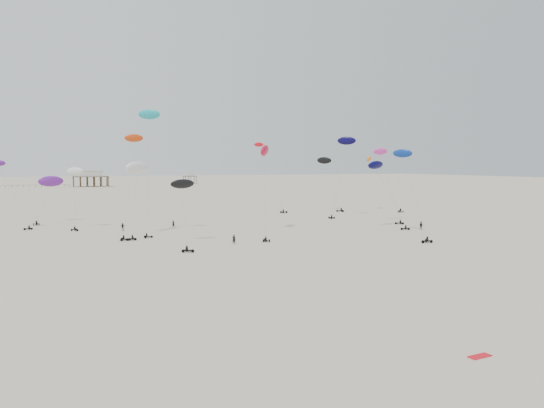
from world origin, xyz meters
name	(u,v)px	position (x,y,z in m)	size (l,w,h in m)	color
ground_plane	(152,202)	(0.00, 200.00, 0.00)	(900.00, 900.00, 0.00)	beige
pavilion_main	(91,180)	(-10.00, 350.00, 4.22)	(21.00, 13.00, 9.80)	brown
pavilion_small	(190,179)	(60.00, 380.00, 3.49)	(9.00, 7.00, 8.00)	brown
rig_0	(75,182)	(-29.47, 125.37, 9.91)	(4.18, 7.93, 13.22)	black
rig_2	(7,183)	(-42.65, 128.95, 9.89)	(8.39, 4.87, 14.88)	black
rig_3	(184,198)	(-13.60, 94.60, 7.98)	(5.27, 13.31, 14.15)	black
rig_4	(378,173)	(54.63, 136.98, 11.13)	(7.67, 13.43, 17.46)	black
rig_5	(272,179)	(25.30, 147.50, 9.36)	(4.68, 15.32, 23.14)	black
rig_6	(344,153)	(35.94, 124.83, 16.55)	(9.32, 6.38, 21.00)	black
rig_7	(386,172)	(38.01, 109.29, 11.91)	(4.71, 7.47, 17.73)	black
rig_8	(381,177)	(30.77, 100.77, 11.10)	(7.24, 7.92, 14.91)	black
rig_9	(131,168)	(-19.99, 110.41, 12.96)	(6.46, 12.52, 21.02)	black
rig_10	(410,179)	(28.70, 88.36, 10.88)	(7.16, 15.89, 19.81)	black
rig_11	(136,174)	(-18.92, 111.09, 11.74)	(6.51, 12.34, 15.41)	black
rig_12	(149,129)	(-16.25, 111.56, 20.53)	(5.39, 10.55, 24.83)	black
rig_13	(49,186)	(-34.50, 141.54, 8.62)	(7.13, 9.06, 11.75)	black
rig_14	(265,161)	(5.38, 104.41, 14.43)	(8.66, 18.09, 21.44)	black
rig_15	(328,173)	(41.17, 142.45, 11.15)	(5.70, 8.93, 16.00)	black
spectator_0	(234,244)	(-5.65, 91.51, 0.00)	(0.71, 0.49, 1.94)	black
spectator_1	(421,230)	(37.25, 95.29, 0.00)	(0.97, 0.56, 1.98)	black
spectator_2	(123,231)	(-20.86, 117.88, 0.00)	(1.14, 0.61, 1.92)	black
spectator_3	(173,228)	(-10.01, 119.11, 0.00)	(0.68, 0.47, 1.87)	black
grounded_kite_b	(480,357)	(-6.93, 33.85, 0.00)	(1.80, 0.70, 0.07)	red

